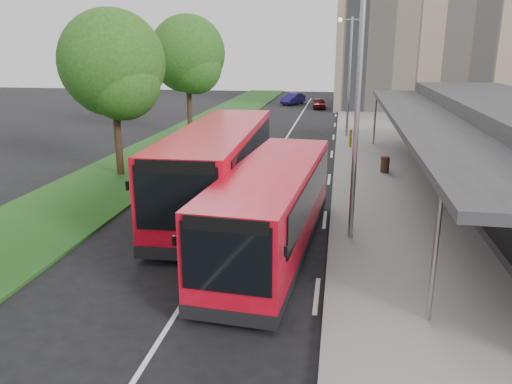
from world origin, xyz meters
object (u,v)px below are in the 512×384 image
at_px(lamp_post_near, 355,97).
at_px(bus_second, 219,168).
at_px(litter_bin, 385,164).
at_px(bollard, 351,138).
at_px(lamp_post_far, 348,69).
at_px(car_far, 293,99).
at_px(tree_far, 188,58).
at_px(car_near, 319,103).
at_px(bus_main, 273,209).
at_px(tree_mid, 113,70).

distance_m(lamp_post_near, bus_second, 6.46).
relative_size(litter_bin, bollard, 0.73).
xyz_separation_m(lamp_post_far, bus_second, (-5.00, -17.30, -3.06)).
distance_m(bus_second, car_far, 38.24).
distance_m(tree_far, car_near, 20.69).
bearing_deg(lamp_post_far, bus_main, -96.31).
bearing_deg(lamp_post_far, tree_mid, -130.68).
bearing_deg(car_near, bollard, -86.78).
xyz_separation_m(lamp_post_near, car_far, (-5.72, 40.92, -4.09)).
height_order(tree_mid, bus_main, tree_mid).
height_order(bus_second, bollard, bus_second).
bearing_deg(bollard, tree_far, 163.94).
relative_size(lamp_post_far, car_far, 2.11).
xyz_separation_m(lamp_post_far, car_near, (-2.64, 17.27, -4.17)).
bearing_deg(bollard, litter_bin, -76.01).
bearing_deg(tree_mid, bollard, 37.36).
height_order(bollard, car_far, car_far).
distance_m(litter_bin, car_far, 32.53).
relative_size(lamp_post_far, bus_main, 0.81).
distance_m(lamp_post_near, bus_main, 4.25).
bearing_deg(bollard, tree_mid, -142.64).
relative_size(tree_far, bollard, 7.74).
distance_m(tree_mid, car_far, 34.59).
distance_m(lamp_post_near, litter_bin, 10.36).
bearing_deg(tree_far, bollard, -16.06).
bearing_deg(bus_main, lamp_post_far, 88.15).
bearing_deg(bus_second, tree_far, 108.88).
relative_size(bus_second, car_far, 3.04).
bearing_deg(bollard, lamp_post_far, 93.88).
distance_m(litter_bin, bollard, 6.67).
relative_size(car_near, car_far, 0.85).
bearing_deg(car_near, bus_second, -98.44).
height_order(tree_mid, litter_bin, tree_mid).
xyz_separation_m(litter_bin, bollard, (-1.61, 6.47, 0.15)).
bearing_deg(bollard, bus_main, -98.81).
xyz_separation_m(tree_mid, car_near, (8.49, 30.22, -4.61)).
height_order(tree_far, lamp_post_far, tree_far).
bearing_deg(litter_bin, car_near, 99.22).
bearing_deg(car_far, car_near, -27.97).
xyz_separation_m(litter_bin, car_far, (-7.61, 31.62, 0.07)).
xyz_separation_m(tree_far, bus_second, (6.12, -16.35, -3.78)).
relative_size(tree_far, lamp_post_far, 1.05).
distance_m(tree_far, lamp_post_far, 11.19).
height_order(bus_main, bollard, bus_main).
height_order(litter_bin, car_near, car_near).
bearing_deg(tree_far, lamp_post_far, 4.87).
xyz_separation_m(tree_far, lamp_post_far, (11.13, 0.95, -0.72)).
height_order(tree_far, bollard, tree_far).
xyz_separation_m(bus_main, bus_second, (-2.65, 3.96, 0.25)).
bearing_deg(litter_bin, tree_far, 143.17).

